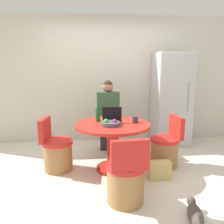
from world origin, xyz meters
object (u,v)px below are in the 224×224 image
Objects in this scene: chair_near_camera at (126,180)px; person_seated at (108,114)px; chair_right_side at (165,149)px; handbag at (160,170)px; dining_table at (113,137)px; laptop at (111,118)px; refrigerator at (171,100)px; chair_left_side at (57,152)px; bottle at (98,114)px; cat at (195,214)px; fruit_bowl at (110,123)px.

person_seated reaches higher than chair_near_camera.
handbag is (-0.21, -0.42, -0.15)m from chair_right_side.
laptop is (-0.01, 0.11, 0.26)m from dining_table.
refrigerator is 1.38× the size of person_seated.
chair_near_camera is 2.82× the size of laptop.
chair_left_side is 2.82× the size of laptop.
bottle is (-1.06, 0.07, 0.58)m from chair_right_side.
refrigerator is at bearing -0.34° from cat.
fruit_bowl reaches higher than chair_near_camera.
fruit_bowl is (-0.05, -0.14, 0.24)m from dining_table.
cat is (0.75, -2.02, -0.64)m from person_seated.
laptop reaches higher than chair_right_side.
refrigerator is 6.15× the size of bottle.
refrigerator is 6.14× the size of handbag.
laptop reaches higher than cat.
chair_left_side is at bearing 40.31° from person_seated.
dining_table is (-1.29, -1.12, -0.39)m from refrigerator.
refrigerator is 1.79m from handbag.
bottle is at bearing 148.33° from dining_table.
chair_right_side reaches higher than handbag.
handbag is at bearing -114.09° from refrigerator.
bottle is at bearing -98.06° from chair_right_side.
refrigerator is 1.37m from person_seated.
laptop is (-1.30, -1.00, -0.14)m from refrigerator.
dining_table is 1.50m from cat.
chair_near_camera reaches higher than cat.
person_seated is (-0.87, 0.72, 0.45)m from chair_right_side.
dining_table is 0.41m from bottle.
cat is (0.73, -1.24, -0.45)m from dining_table.
chair_right_side reaches higher than cat.
cat is (-0.56, -2.36, -0.84)m from refrigerator.
dining_table is at bearing -90.00° from chair_near_camera.
refrigerator is 2.27× the size of chair_right_side.
cat is (1.58, -1.32, -0.20)m from chair_left_side.
cat is 1.60× the size of handbag.
chair_near_camera is 0.76m from handbag.
chair_right_side is 1.20m from chair_near_camera.
chair_left_side is (-2.14, -1.04, -0.64)m from refrigerator.
handbag is at bearing -31.67° from chair_right_side.
dining_table is 2.33× the size of cat.
refrigerator reaches higher than chair_right_side.
laptop is at bearing -142.30° from refrigerator.
handbag reaches higher than cat.
fruit_bowl is at bearing -136.85° from refrigerator.
chair_right_side is at bearing 12.80° from fruit_bowl.
bottle is 1.00× the size of handbag.
person_seated is at bearing -88.97° from laptop.
chair_left_side is at bearing -175.23° from bottle.
fruit_bowl is (-0.04, -0.25, -0.01)m from laptop.
chair_right_side is 2.71× the size of bottle.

